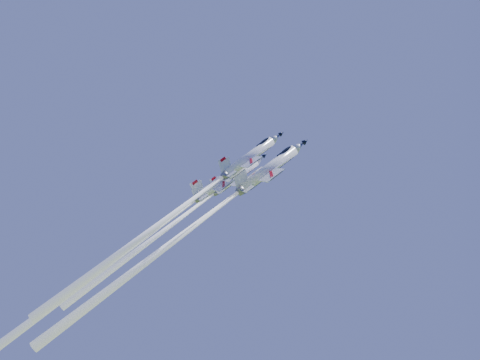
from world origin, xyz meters
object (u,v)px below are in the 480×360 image
(jet_lead, at_px, (189,229))
(jet_slot, at_px, (128,250))
(jet_left, at_px, (176,222))
(jet_right, at_px, (173,213))

(jet_lead, bearing_deg, jet_slot, -79.60)
(jet_left, relative_size, jet_right, 0.93)
(jet_right, bearing_deg, jet_lead, 146.29)
(jet_lead, height_order, jet_right, jet_lead)
(jet_slot, bearing_deg, jet_right, 50.28)
(jet_right, bearing_deg, jet_left, 163.17)
(jet_left, bearing_deg, jet_slot, -56.04)
(jet_lead, height_order, jet_slot, jet_lead)
(jet_lead, relative_size, jet_right, 1.20)
(jet_lead, distance_m, jet_slot, 12.67)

